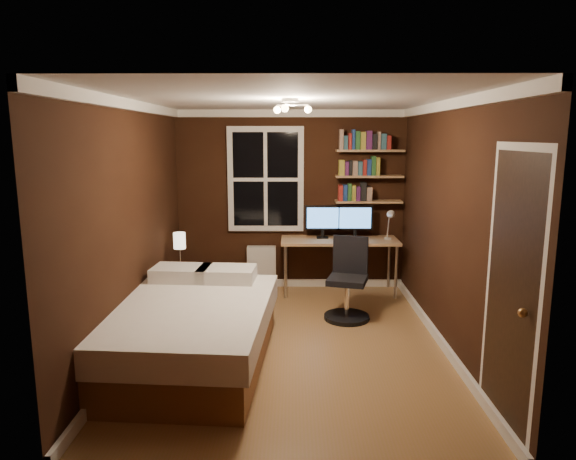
{
  "coord_description": "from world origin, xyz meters",
  "views": [
    {
      "loc": [
        0.02,
        -5.1,
        2.16
      ],
      "look_at": [
        -0.02,
        0.45,
        1.13
      ],
      "focal_mm": 32.0,
      "sensor_mm": 36.0,
      "label": 1
    }
  ],
  "objects_px": {
    "bedside_lamp": "(180,250)",
    "radiator": "(262,267)",
    "bed": "(185,331)",
    "office_chair": "(348,288)",
    "monitor_right": "(355,222)",
    "nightstand": "(181,287)",
    "monitor_left": "(323,222)",
    "desk_lamp": "(389,224)",
    "desk": "(339,244)"
  },
  "relations": [
    {
      "from": "radiator",
      "to": "office_chair",
      "type": "height_order",
      "value": "office_chair"
    },
    {
      "from": "bedside_lamp",
      "to": "monitor_right",
      "type": "relative_size",
      "value": 0.9
    },
    {
      "from": "office_chair",
      "to": "nightstand",
      "type": "bearing_deg",
      "value": -174.4
    },
    {
      "from": "bedside_lamp",
      "to": "radiator",
      "type": "relative_size",
      "value": 0.72
    },
    {
      "from": "nightstand",
      "to": "bed",
      "type": "bearing_deg",
      "value": -61.5
    },
    {
      "from": "bed",
      "to": "radiator",
      "type": "height_order",
      "value": "bed"
    },
    {
      "from": "desk_lamp",
      "to": "office_chair",
      "type": "xyz_separation_m",
      "value": [
        -0.65,
        -0.94,
        -0.61
      ]
    },
    {
      "from": "bedside_lamp",
      "to": "bed",
      "type": "bearing_deg",
      "value": -76.48
    },
    {
      "from": "desk",
      "to": "monitor_right",
      "type": "distance_m",
      "value": 0.37
    },
    {
      "from": "monitor_right",
      "to": "desk",
      "type": "bearing_deg",
      "value": -159.66
    },
    {
      "from": "desk",
      "to": "monitor_left",
      "type": "distance_m",
      "value": 0.38
    },
    {
      "from": "nightstand",
      "to": "office_chair",
      "type": "relative_size",
      "value": 0.55
    },
    {
      "from": "nightstand",
      "to": "desk_lamp",
      "type": "bearing_deg",
      "value": 27.08
    },
    {
      "from": "nightstand",
      "to": "monitor_right",
      "type": "xyz_separation_m",
      "value": [
        2.27,
        0.73,
        0.72
      ]
    },
    {
      "from": "bed",
      "to": "radiator",
      "type": "distance_m",
      "value": 2.52
    },
    {
      "from": "bedside_lamp",
      "to": "monitor_left",
      "type": "relative_size",
      "value": 0.9
    },
    {
      "from": "bed",
      "to": "monitor_left",
      "type": "relative_size",
      "value": 4.69
    },
    {
      "from": "bed",
      "to": "desk",
      "type": "xyz_separation_m",
      "value": [
        1.67,
        2.24,
        0.38
      ]
    },
    {
      "from": "bed",
      "to": "bedside_lamp",
      "type": "height_order",
      "value": "bedside_lamp"
    },
    {
      "from": "office_chair",
      "to": "desk",
      "type": "bearing_deg",
      "value": 106.28
    },
    {
      "from": "bed",
      "to": "desk_lamp",
      "type": "xyz_separation_m",
      "value": [
        2.33,
        2.17,
        0.66
      ]
    },
    {
      "from": "bedside_lamp",
      "to": "monitor_right",
      "type": "bearing_deg",
      "value": 17.9
    },
    {
      "from": "desk",
      "to": "monitor_left",
      "type": "xyz_separation_m",
      "value": [
        -0.23,
        0.08,
        0.29
      ]
    },
    {
      "from": "desk",
      "to": "monitor_left",
      "type": "relative_size",
      "value": 3.29
    },
    {
      "from": "nightstand",
      "to": "office_chair",
      "type": "height_order",
      "value": "office_chair"
    },
    {
      "from": "radiator",
      "to": "monitor_left",
      "type": "distance_m",
      "value": 1.1
    },
    {
      "from": "monitor_right",
      "to": "desk_lamp",
      "type": "height_order",
      "value": "monitor_right"
    },
    {
      "from": "monitor_right",
      "to": "office_chair",
      "type": "relative_size",
      "value": 0.5
    },
    {
      "from": "monitor_right",
      "to": "radiator",
      "type": "bearing_deg",
      "value": 174.36
    },
    {
      "from": "radiator",
      "to": "bed",
      "type": "bearing_deg",
      "value": -103.41
    },
    {
      "from": "nightstand",
      "to": "radiator",
      "type": "distance_m",
      "value": 1.29
    },
    {
      "from": "bed",
      "to": "desk_lamp",
      "type": "relative_size",
      "value": 5.17
    },
    {
      "from": "nightstand",
      "to": "desk_lamp",
      "type": "xyz_separation_m",
      "value": [
        2.71,
        0.58,
        0.71
      ]
    },
    {
      "from": "desk",
      "to": "office_chair",
      "type": "xyz_separation_m",
      "value": [
        0.01,
        -1.01,
        -0.33
      ]
    },
    {
      "from": "nightstand",
      "to": "monitor_right",
      "type": "bearing_deg",
      "value": 32.88
    },
    {
      "from": "bed",
      "to": "nightstand",
      "type": "xyz_separation_m",
      "value": [
        -0.38,
        1.59,
        -0.05
      ]
    },
    {
      "from": "monitor_left",
      "to": "desk_lamp",
      "type": "bearing_deg",
      "value": -9.56
    },
    {
      "from": "monitor_right",
      "to": "bed",
      "type": "bearing_deg",
      "value": -129.07
    },
    {
      "from": "bed",
      "to": "nightstand",
      "type": "relative_size",
      "value": 4.27
    },
    {
      "from": "nightstand",
      "to": "office_chair",
      "type": "bearing_deg",
      "value": 5.08
    },
    {
      "from": "monitor_left",
      "to": "office_chair",
      "type": "xyz_separation_m",
      "value": [
        0.24,
        -1.09,
        -0.62
      ]
    },
    {
      "from": "radiator",
      "to": "office_chair",
      "type": "relative_size",
      "value": 0.62
    },
    {
      "from": "monitor_left",
      "to": "monitor_right",
      "type": "bearing_deg",
      "value": 0.0
    },
    {
      "from": "bedside_lamp",
      "to": "office_chair",
      "type": "bearing_deg",
      "value": -9.9
    },
    {
      "from": "bedside_lamp",
      "to": "desk",
      "type": "height_order",
      "value": "bedside_lamp"
    },
    {
      "from": "desk",
      "to": "monitor_right",
      "type": "xyz_separation_m",
      "value": [
        0.21,
        0.08,
        0.29
      ]
    },
    {
      "from": "radiator",
      "to": "bedside_lamp",
      "type": "bearing_deg",
      "value": -138.32
    },
    {
      "from": "nightstand",
      "to": "monitor_left",
      "type": "distance_m",
      "value": 2.09
    },
    {
      "from": "monitor_right",
      "to": "office_chair",
      "type": "height_order",
      "value": "monitor_right"
    },
    {
      "from": "bedside_lamp",
      "to": "office_chair",
      "type": "xyz_separation_m",
      "value": [
        2.06,
        -0.36,
        -0.38
      ]
    }
  ]
}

